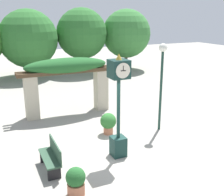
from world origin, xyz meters
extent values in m
plane|color=gray|center=(0.00, 0.00, 0.00)|extent=(60.00, 60.00, 0.00)
cube|color=#14332D|center=(0.34, -0.16, 0.33)|extent=(0.46, 0.46, 0.67)
cylinder|color=#14332D|center=(0.34, -0.16, 1.64)|extent=(0.12, 0.12, 1.95)
cylinder|color=gold|center=(0.34, -0.16, 2.64)|extent=(0.18, 0.18, 0.04)
cube|color=#14332D|center=(0.34, -0.16, 2.94)|extent=(0.57, 0.57, 0.57)
cylinder|color=beige|center=(0.34, -0.45, 2.94)|extent=(0.47, 0.02, 0.47)
cylinder|color=beige|center=(0.34, 0.14, 2.94)|extent=(0.47, 0.02, 0.47)
cube|color=black|center=(0.34, -0.47, 2.94)|extent=(0.16, 0.01, 0.02)
cube|color=black|center=(0.34, -0.47, 3.01)|extent=(0.02, 0.01, 0.15)
cone|color=gold|center=(0.34, -0.16, 3.32)|extent=(0.20, 0.20, 0.18)
cube|color=#BCB299|center=(-1.67, 4.59, 0.98)|extent=(0.57, 0.57, 1.97)
cube|color=#BCB299|center=(1.67, 4.59, 0.98)|extent=(0.57, 0.57, 1.97)
cube|color=#4C3823|center=(0.00, 4.31, 2.05)|extent=(4.51, 0.12, 0.16)
cube|color=#4C3823|center=(0.00, 4.59, 2.05)|extent=(4.51, 0.12, 0.16)
cube|color=#4C3823|center=(0.00, 4.87, 2.05)|extent=(4.51, 0.12, 0.16)
ellipsoid|color=#235B28|center=(0.00, 4.59, 2.31)|extent=(3.85, 1.17, 0.70)
cylinder|color=#B26B4C|center=(0.76, 1.61, 0.15)|extent=(0.37, 0.37, 0.30)
sphere|color=#2D6B2D|center=(0.76, 1.61, 0.54)|extent=(0.63, 0.63, 0.63)
cylinder|color=#B26B4C|center=(-1.59, -1.63, 0.16)|extent=(0.46, 0.46, 0.33)
sphere|color=#235B28|center=(-1.59, -1.63, 0.52)|extent=(0.52, 0.52, 0.52)
cube|color=#2D4C38|center=(-1.94, -0.14, 0.41)|extent=(0.42, 1.38, 0.05)
cube|color=#2D4C38|center=(-1.75, -0.14, 0.67)|extent=(0.04, 1.38, 0.45)
cube|color=black|center=(-1.94, 0.41, 0.20)|extent=(0.38, 0.08, 0.39)
cube|color=black|center=(-1.94, -0.69, 0.20)|extent=(0.38, 0.08, 0.39)
cylinder|color=#19382D|center=(2.83, 1.15, 1.59)|extent=(0.10, 0.10, 3.18)
sphere|color=white|center=(2.83, 1.15, 3.34)|extent=(0.32, 0.32, 0.32)
cylinder|color=brown|center=(-0.28, 13.76, 0.67)|extent=(0.28, 0.28, 1.33)
sphere|color=#2D6B2D|center=(-0.28, 13.76, 2.83)|extent=(4.28, 4.28, 4.28)
cylinder|color=brown|center=(3.85, 13.81, 0.85)|extent=(0.28, 0.28, 1.70)
sphere|color=#2D6B2D|center=(3.85, 13.81, 3.09)|extent=(3.98, 3.98, 3.98)
cylinder|color=brown|center=(7.67, 13.56, 0.79)|extent=(0.28, 0.28, 1.59)
sphere|color=#387A38|center=(7.67, 13.56, 2.99)|extent=(4.02, 4.02, 4.02)
camera|label=1|loc=(-3.36, -7.79, 4.55)|focal=45.00mm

